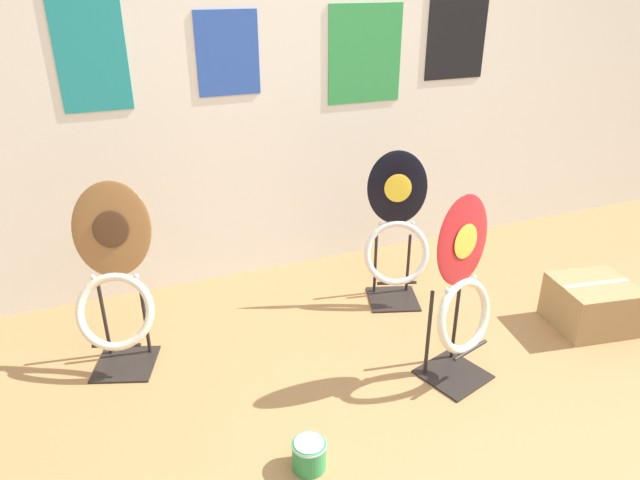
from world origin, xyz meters
name	(u,v)px	position (x,y,z in m)	size (l,w,h in m)	color
wall_back	(296,58)	(0.00, 2.12, 1.30)	(8.00, 0.07, 2.60)	silver
toilet_seat_display_crimson_swirl	(462,295)	(0.27, 0.71, 0.44)	(0.37, 0.35, 0.91)	black
toilet_seat_display_jazz_black	(396,233)	(0.34, 1.45, 0.43)	(0.40, 0.35, 0.88)	black
toilet_seat_display_woodgrain	(115,287)	(-1.17, 1.41, 0.42)	(0.45, 0.42, 0.89)	black
paint_can	(309,454)	(-0.57, 0.45, 0.07)	(0.14, 0.14, 0.12)	#2D8E4C
storage_box	(591,304)	(1.19, 0.80, 0.13)	(0.45, 0.42, 0.26)	#A37F51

